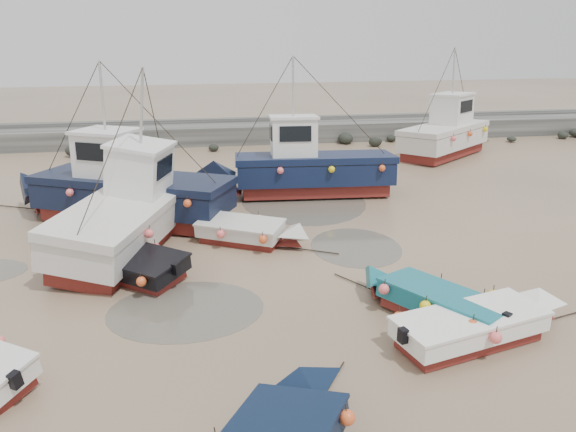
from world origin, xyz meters
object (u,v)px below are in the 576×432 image
Objects in this scene: cabin_boat_0 at (119,189)px; cabin_boat_2 at (301,167)px; dinghy_2 at (431,297)px; dinghy_4 at (115,257)px; dinghy_3 at (482,322)px; dinghy_5 at (250,229)px; cabin_boat_3 at (450,132)px; cabin_boat_1 at (131,208)px; person at (203,233)px.

cabin_boat_2 is (7.86, 2.28, 0.02)m from cabin_boat_0.
dinghy_2 is 0.89× the size of dinghy_4.
dinghy_5 is at bearing -160.33° from dinghy_3.
cabin_boat_2 is at bearing 174.74° from dinghy_3.
cabin_boat_2 is 1.26× the size of cabin_boat_3.
cabin_boat_1 is (-9.31, 8.25, 0.78)m from dinghy_3.
dinghy_2 is 2.77× the size of person.
cabin_boat_1 is (0.73, -2.70, 0.01)m from cabin_boat_0.
dinghy_3 is at bearing -82.81° from dinghy_4.
cabin_boat_1 is 5.76× the size of person.
dinghy_2 reaches higher than person.
dinghy_2 is at bearing -166.71° from dinghy_3.
cabin_boat_2 is 5.68× the size of person.
dinghy_3 is 1.24× the size of dinghy_5.
dinghy_3 is 14.87m from cabin_boat_0.
cabin_boat_2 reaches higher than dinghy_5.
cabin_boat_0 is at bearing -100.80° from cabin_boat_3.
cabin_boat_2 reaches higher than dinghy_2.
cabin_boat_0 reaches higher than dinghy_5.
dinghy_4 is 0.54× the size of cabin_boat_2.
person is at bearing -101.73° from dinghy_5.
cabin_boat_0 is 1.02× the size of cabin_boat_2.
dinghy_5 is 6.08m from cabin_boat_0.
cabin_boat_1 is 2.92m from person.
dinghy_4 reaches higher than person.
cabin_boat_1 and cabin_boat_2 have the same top height.
cabin_boat_1 is at bearing -93.31° from cabin_boat_3.
cabin_boat_1 is (-4.20, 0.77, 0.76)m from dinghy_5.
dinghy_3 is 12.46m from cabin_boat_1.
cabin_boat_1 is 1.01× the size of cabin_boat_2.
dinghy_2 is 9.59m from person.
cabin_boat_3 reaches higher than dinghy_5.
dinghy_5 is 0.47× the size of cabin_boat_0.
cabin_boat_2 is (7.12, 4.98, 0.01)m from cabin_boat_1.
dinghy_5 is at bearing -30.34° from dinghy_4.
cabin_boat_3 is (10.29, 6.80, 0.04)m from cabin_boat_2.
dinghy_5 is 0.47× the size of cabin_boat_2.
cabin_boat_2 is (7.41, 7.55, 0.79)m from dinghy_4.
cabin_boat_0 reaches higher than dinghy_2.
cabin_boat_0 is (-10.04, 10.95, 0.77)m from dinghy_3.
dinghy_4 and dinghy_5 have the same top height.
cabin_boat_3 is (13.21, 12.54, 0.80)m from dinghy_5.
cabin_boat_1 is at bearing 31.31° from dinghy_4.
cabin_boat_0 is 5.77× the size of person.
cabin_boat_0 is 4.08m from person.
dinghy_2 is 13.32m from cabin_boat_0.
dinghy_3 is 11.18m from person.
person is (-1.67, 1.39, -0.56)m from dinghy_5.
cabin_boat_0 is (-9.28, 9.52, 0.75)m from dinghy_2.
dinghy_5 is 4.34m from cabin_boat_1.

